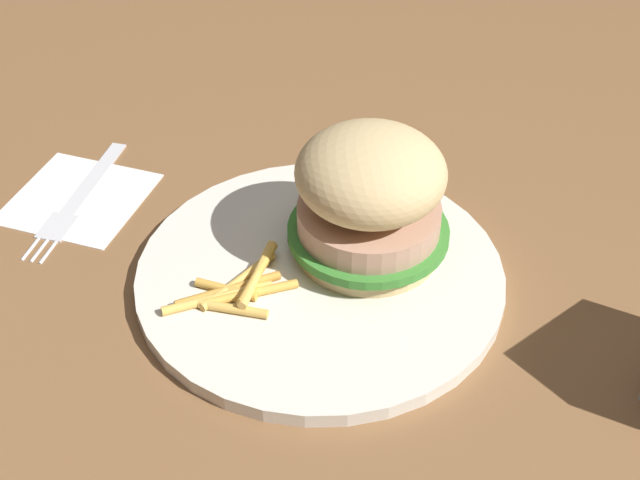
{
  "coord_description": "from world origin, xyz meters",
  "views": [
    {
      "loc": [
        -0.42,
        -0.2,
        0.47
      ],
      "look_at": [
        0.03,
        0.02,
        0.04
      ],
      "focal_mm": 49.3,
      "sensor_mm": 36.0,
      "label": 1
    }
  ],
  "objects": [
    {
      "name": "sandwich",
      "position": [
        0.07,
        -0.0,
        0.06
      ],
      "size": [
        0.13,
        0.13,
        0.11
      ],
      "color": "tan",
      "rests_on": "plate"
    },
    {
      "name": "napkin",
      "position": [
        0.03,
        0.26,
        0.0
      ],
      "size": [
        0.12,
        0.12,
        0.0
      ],
      "primitive_type": "cube",
      "rotation": [
        0.0,
        0.0,
        0.14
      ],
      "color": "white",
      "rests_on": "ground_plane"
    },
    {
      "name": "fork",
      "position": [
        0.03,
        0.26,
        0.0
      ],
      "size": [
        0.17,
        0.05,
        0.0
      ],
      "color": "silver",
      "rests_on": "napkin"
    },
    {
      "name": "ground_plane",
      "position": [
        0.0,
        0.0,
        0.0
      ],
      "size": [
        1.6,
        1.6,
        0.0
      ],
      "primitive_type": "plane",
      "color": "brown"
    },
    {
      "name": "plate",
      "position": [
        0.03,
        0.02,
        0.01
      ],
      "size": [
        0.29,
        0.29,
        0.01
      ],
      "primitive_type": "cylinder",
      "color": "silver",
      "rests_on": "ground_plane"
    },
    {
      "name": "fries_pile",
      "position": [
        -0.02,
        0.07,
        0.02
      ],
      "size": [
        0.1,
        0.08,
        0.01
      ],
      "color": "gold",
      "rests_on": "plate"
    }
  ]
}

